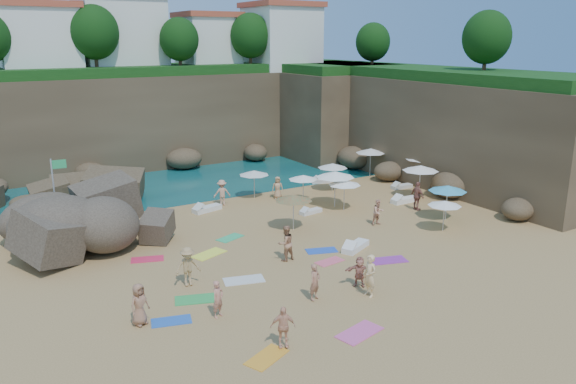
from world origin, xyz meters
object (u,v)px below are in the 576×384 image
person_stand_6 (370,276)px  person_stand_0 (218,299)px  parasol_0 (303,177)px  person_stand_5 (82,221)px  flag_pole (56,186)px  person_stand_2 (222,193)px  rock_outcrop (110,238)px  lounger_0 (207,209)px  parasol_2 (333,166)px  person_stand_3 (417,196)px  person_stand_4 (278,188)px  parasol_1 (254,173)px  person_stand_1 (286,243)px

person_stand_6 → person_stand_0: bearing=-106.0°
parasol_0 → person_stand_5: 14.76m
flag_pole → parasol_0: bearing=-8.4°
flag_pole → person_stand_0: size_ratio=2.79×
person_stand_2 → person_stand_0: bearing=77.5°
rock_outcrop → person_stand_2: bearing=17.3°
lounger_0 → person_stand_2: size_ratio=1.12×
parasol_2 → flag_pole: bearing=177.4°
person_stand_3 → person_stand_4: size_ratio=1.21×
person_stand_5 → lounger_0: bearing=5.0°
flag_pole → parasol_0: 15.89m
person_stand_2 → parasol_0: bearing=169.4°
person_stand_0 → person_stand_6: 6.79m
parasol_1 → parasol_0: bearing=-48.5°
person_stand_1 → person_stand_6: bearing=96.0°
person_stand_0 → person_stand_6: size_ratio=0.82×
rock_outcrop → person_stand_5: 1.91m
person_stand_2 → person_stand_6: bearing=101.7°
person_stand_6 → rock_outcrop: bearing=-150.9°
flag_pole → person_stand_5: flag_pole is taller
parasol_1 → person_stand_6: size_ratio=1.11×
person_stand_1 → rock_outcrop: bearing=-54.0°
person_stand_5 → person_stand_2: bearing=8.4°
person_stand_0 → person_stand_6: (6.56, -1.73, 0.18)m
parasol_0 → person_stand_0: (-12.09, -12.31, -1.00)m
person_stand_5 → parasol_1: bearing=8.8°
person_stand_1 → person_stand_4: bearing=-122.7°
person_stand_2 → person_stand_5: 9.64m
person_stand_2 → person_stand_5: (-9.53, -1.43, 0.03)m
person_stand_0 → person_stand_6: bearing=-41.7°
person_stand_4 → rock_outcrop: bearing=-143.5°
person_stand_3 → parasol_2: bearing=18.2°
person_stand_6 → flag_pole: bearing=-149.4°
parasol_0 → person_stand_5: (-14.72, 0.83, -0.86)m
person_stand_0 → person_stand_2: (6.91, 14.56, 0.11)m
person_stand_3 → person_stand_4: bearing=44.4°
parasol_1 → person_stand_2: 2.97m
parasol_2 → person_stand_3: parasol_2 is taller
rock_outcrop → parasol_2: 17.27m
lounger_0 → person_stand_4: person_stand_4 is taller
person_stand_3 → person_stand_5: bearing=75.0°
person_stand_0 → person_stand_4: person_stand_4 is taller
flag_pole → parasol_2: (19.23, -0.86, -0.89)m
parasol_2 → person_stand_4: (-4.59, 0.31, -1.13)m
parasol_1 → person_stand_5: 12.48m
flag_pole → person_stand_6: flag_pole is taller
rock_outcrop → person_stand_4: (12.47, 2.11, 0.80)m
lounger_0 → person_stand_3: 14.06m
parasol_2 → person_stand_2: size_ratio=1.24×
person_stand_0 → parasol_1: bearing=30.3°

